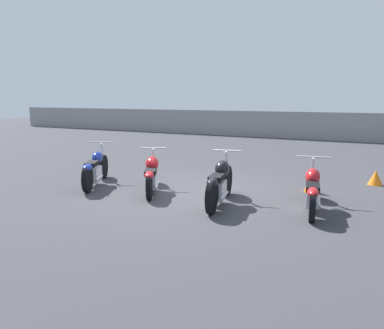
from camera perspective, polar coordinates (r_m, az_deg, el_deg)
The scene contains 8 objects.
ground_plane at distance 8.48m, azimuth 0.00°, elevation -4.32°, with size 60.00×60.00×0.00m, color #38383D.
fence_back at distance 20.05m, azimuth 16.35°, elevation 5.71°, with size 40.00×0.04×1.40m.
motorcycle_slot_0 at distance 9.41m, azimuth -14.50°, elevation -0.62°, with size 1.10×1.96×1.00m.
motorcycle_slot_1 at distance 8.55m, azimuth -6.16°, elevation -1.43°, with size 1.09×1.80×0.94m.
motorcycle_slot_2 at distance 7.50m, azimuth 4.28°, elevation -2.75°, with size 0.65×2.03×1.03m.
motorcycle_slot_3 at distance 7.49m, azimuth 17.87°, elevation -3.63°, with size 0.72×2.10×0.93m.
traffic_cone_near at distance 10.26m, azimuth 26.18°, elevation -1.80°, with size 0.35×0.35×0.36m.
traffic_cone_far at distance 8.90m, azimuth 17.75°, elevation -2.44°, with size 0.31×0.31×0.51m.
Camera 1 is at (3.74, -7.31, 2.13)m, focal length 35.00 mm.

